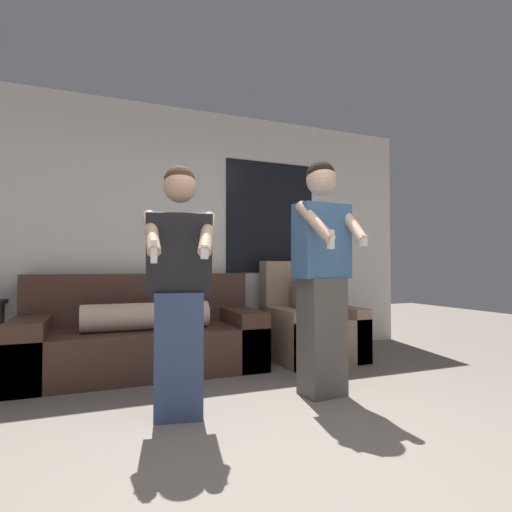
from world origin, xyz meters
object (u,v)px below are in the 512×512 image
Objects in this scene: couch at (145,337)px; person_left at (179,289)px; person_right at (322,273)px; armchair at (310,326)px.

person_left is at bearing -86.56° from couch.
couch is 1.20× the size of person_right.
couch is at bearing 176.40° from armchair.
armchair is 2.06m from person_left.
armchair is 0.58× the size of person_right.
person_left is (0.08, -1.28, 0.51)m from couch.
armchair reaches higher than couch.
person_left reaches higher than couch.
couch is at bearing 133.63° from person_right.
person_right is at bearing -46.37° from couch.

